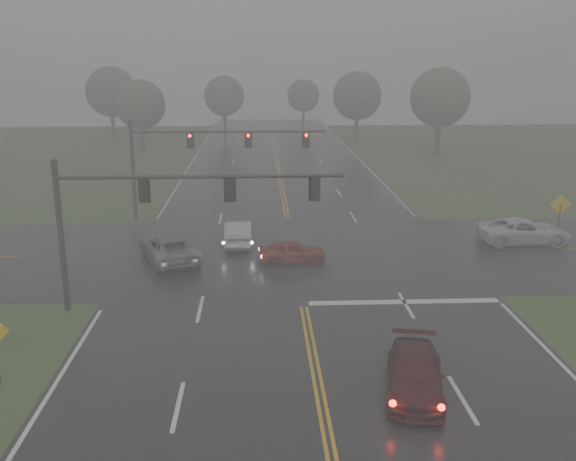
{
  "coord_description": "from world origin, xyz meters",
  "views": [
    {
      "loc": [
        -1.89,
        -11.99,
        10.56
      ],
      "look_at": [
        -0.6,
        16.0,
        2.95
      ],
      "focal_mm": 40.0,
      "sensor_mm": 36.0,
      "label": 1
    }
  ],
  "objects_px": {
    "signal_gantry_near": "(148,205)",
    "signal_gantry_far": "(194,149)",
    "sedan_silver": "(239,245)",
    "pickup_white": "(523,243)",
    "sedan_maroon": "(414,392)",
    "sedan_red": "(292,263)",
    "car_grey": "(170,261)"
  },
  "relations": [
    {
      "from": "pickup_white",
      "to": "sedan_maroon",
      "type": "bearing_deg",
      "value": 147.48
    },
    {
      "from": "sedan_silver",
      "to": "signal_gantry_far",
      "type": "distance_m",
      "value": 8.63
    },
    {
      "from": "signal_gantry_near",
      "to": "signal_gantry_far",
      "type": "bearing_deg",
      "value": 88.71
    },
    {
      "from": "sedan_red",
      "to": "signal_gantry_far",
      "type": "bearing_deg",
      "value": 26.15
    },
    {
      "from": "car_grey",
      "to": "signal_gantry_near",
      "type": "relative_size",
      "value": 0.44
    },
    {
      "from": "sedan_red",
      "to": "pickup_white",
      "type": "xyz_separation_m",
      "value": [
        13.7,
        2.98,
        0.0
      ]
    },
    {
      "from": "sedan_silver",
      "to": "signal_gantry_near",
      "type": "relative_size",
      "value": 0.36
    },
    {
      "from": "sedan_silver",
      "to": "pickup_white",
      "type": "height_order",
      "value": "pickup_white"
    },
    {
      "from": "sedan_silver",
      "to": "car_grey",
      "type": "xyz_separation_m",
      "value": [
        -3.6,
        -2.96,
        0.0
      ]
    },
    {
      "from": "pickup_white",
      "to": "car_grey",
      "type": "bearing_deg",
      "value": 96.36
    },
    {
      "from": "signal_gantry_near",
      "to": "pickup_white",
      "type": "bearing_deg",
      "value": 24.36
    },
    {
      "from": "sedan_silver",
      "to": "signal_gantry_near",
      "type": "bearing_deg",
      "value": 69.81
    },
    {
      "from": "sedan_maroon",
      "to": "sedan_red",
      "type": "distance_m",
      "value": 14.17
    },
    {
      "from": "sedan_red",
      "to": "car_grey",
      "type": "xyz_separation_m",
      "value": [
        -6.53,
        0.52,
        0.0
      ]
    },
    {
      "from": "car_grey",
      "to": "signal_gantry_near",
      "type": "xyz_separation_m",
      "value": [
        0.19,
        -6.62,
        4.6
      ]
    },
    {
      "from": "pickup_white",
      "to": "signal_gantry_far",
      "type": "distance_m",
      "value": 21.43
    },
    {
      "from": "sedan_red",
      "to": "sedan_silver",
      "type": "distance_m",
      "value": 4.55
    },
    {
      "from": "sedan_silver",
      "to": "pickup_white",
      "type": "relative_size",
      "value": 0.83
    },
    {
      "from": "sedan_maroon",
      "to": "pickup_white",
      "type": "bearing_deg",
      "value": 70.0
    },
    {
      "from": "car_grey",
      "to": "signal_gantry_far",
      "type": "relative_size",
      "value": 0.41
    },
    {
      "from": "sedan_silver",
      "to": "signal_gantry_near",
      "type": "xyz_separation_m",
      "value": [
        -3.41,
        -9.57,
        4.6
      ]
    },
    {
      "from": "sedan_maroon",
      "to": "sedan_red",
      "type": "bearing_deg",
      "value": 115.19
    },
    {
      "from": "signal_gantry_far",
      "to": "sedan_silver",
      "type": "bearing_deg",
      "value": -65.22
    },
    {
      "from": "sedan_silver",
      "to": "signal_gantry_far",
      "type": "relative_size",
      "value": 0.34
    },
    {
      "from": "sedan_maroon",
      "to": "sedan_red",
      "type": "height_order",
      "value": "sedan_maroon"
    },
    {
      "from": "sedan_silver",
      "to": "pickup_white",
      "type": "bearing_deg",
      "value": 177.7
    },
    {
      "from": "pickup_white",
      "to": "signal_gantry_near",
      "type": "height_order",
      "value": "signal_gantry_near"
    },
    {
      "from": "signal_gantry_near",
      "to": "sedan_maroon",
      "type": "bearing_deg",
      "value": -38.76
    },
    {
      "from": "sedan_maroon",
      "to": "signal_gantry_far",
      "type": "relative_size",
      "value": 0.34
    },
    {
      "from": "sedan_red",
      "to": "car_grey",
      "type": "relative_size",
      "value": 0.68
    },
    {
      "from": "car_grey",
      "to": "sedan_silver",
      "type": "bearing_deg",
      "value": -160.26
    },
    {
      "from": "car_grey",
      "to": "sedan_red",
      "type": "bearing_deg",
      "value": 155.76
    }
  ]
}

